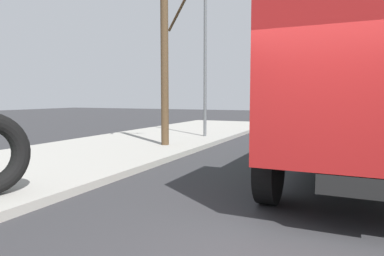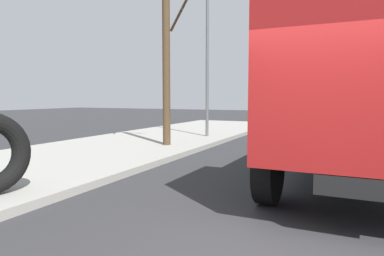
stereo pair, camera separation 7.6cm
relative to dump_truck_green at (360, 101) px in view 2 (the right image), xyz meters
name	(u,v)px [view 2 (the right image)]	position (x,y,z in m)	size (l,w,h in m)	color
dump_truck_green	(360,101)	(0.00, 0.00, 0.00)	(7.03, 2.88, 3.00)	#237033
dump_truck_blue	(356,99)	(7.25, 0.04, 0.00)	(7.11, 3.07, 3.00)	#1E3899
dump_truck_gray	(347,98)	(18.93, 0.58, 0.00)	(7.06, 2.95, 3.00)	slate
bare_tree	(167,56)	(2.30, 5.53, 1.35)	(1.42, 1.37, 6.13)	#4C3823
street_light_pole	(207,50)	(5.15, 5.32, 1.90)	(0.12, 0.12, 6.73)	#595B5E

